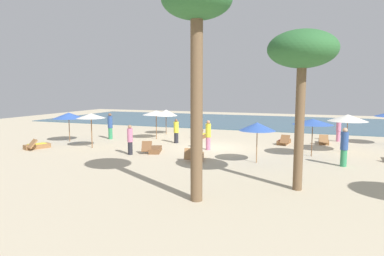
# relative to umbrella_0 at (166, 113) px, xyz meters

# --- Properties ---
(ground_plane) EXTENTS (60.00, 60.00, 0.00)m
(ground_plane) POSITION_rel_umbrella_0_xyz_m (5.34, -4.66, -1.75)
(ground_plane) COLOR beige
(ocean_water) EXTENTS (48.00, 16.00, 0.06)m
(ocean_water) POSITION_rel_umbrella_0_xyz_m (5.34, 12.34, -1.72)
(ocean_water) COLOR #3D6075
(ocean_water) RESTS_ON ground_plane
(umbrella_0) EXTENTS (1.89, 1.89, 2.01)m
(umbrella_0) POSITION_rel_umbrella_0_xyz_m (0.00, 0.00, 0.00)
(umbrella_0) COLOR brown
(umbrella_0) RESTS_ON ground_plane
(umbrella_1) EXTENTS (1.83, 1.83, 2.06)m
(umbrella_1) POSITION_rel_umbrella_0_xyz_m (8.72, -8.03, 0.09)
(umbrella_1) COLOR olive
(umbrella_1) RESTS_ON ground_plane
(umbrella_2) EXTENTS (2.18, 2.18, 2.09)m
(umbrella_2) POSITION_rel_umbrella_0_xyz_m (11.31, -5.38, 0.18)
(umbrella_2) COLOR brown
(umbrella_2) RESTS_ON ground_plane
(umbrella_3) EXTENTS (1.78, 1.78, 2.18)m
(umbrella_3) POSITION_rel_umbrella_0_xyz_m (-1.77, -7.36, 0.27)
(umbrella_3) COLOR brown
(umbrella_3) RESTS_ON ground_plane
(umbrella_4) EXTENTS (2.01, 2.01, 2.12)m
(umbrella_4) POSITION_rel_umbrella_0_xyz_m (0.46, -2.73, 0.20)
(umbrella_4) COLOR brown
(umbrella_4) RESTS_ON ground_plane
(umbrella_5) EXTENTS (2.23, 2.23, 2.25)m
(umbrella_5) POSITION_rel_umbrella_0_xyz_m (13.20, -3.48, 0.29)
(umbrella_5) COLOR brown
(umbrella_5) RESTS_ON ground_plane
(umbrella_7) EXTENTS (2.14, 2.14, 2.04)m
(umbrella_7) POSITION_rel_umbrella_0_xyz_m (-4.86, -5.77, 0.08)
(umbrella_7) COLOR brown
(umbrella_7) RESTS_ON ground_plane
(lounger_0) EXTENTS (0.65, 1.71, 0.68)m
(lounger_0) POSITION_rel_umbrella_0_xyz_m (12.03, -0.61, -1.58)
(lounger_0) COLOR olive
(lounger_0) RESTS_ON ground_plane
(lounger_1) EXTENTS (0.68, 1.67, 0.74)m
(lounger_1) POSITION_rel_umbrella_0_xyz_m (3.37, -1.01, -1.58)
(lounger_1) COLOR brown
(lounger_1) RESTS_ON ground_plane
(lounger_3) EXTENTS (1.23, 1.79, 0.68)m
(lounger_3) POSITION_rel_umbrella_0_xyz_m (-4.81, -8.84, -1.58)
(lounger_3) COLOR olive
(lounger_3) RESTS_ON ground_plane
(lounger_4) EXTENTS (1.03, 1.78, 0.70)m
(lounger_4) POSITION_rel_umbrella_0_xyz_m (5.66, -8.44, -1.59)
(lounger_4) COLOR olive
(lounger_4) RESTS_ON ground_plane
(lounger_5) EXTENTS (1.08, 1.75, 0.74)m
(lounger_5) POSITION_rel_umbrella_0_xyz_m (2.63, -7.35, -1.58)
(lounger_5) COLOR brown
(lounger_5) RESTS_ON ground_plane
(lounger_6) EXTENTS (0.86, 1.76, 0.70)m
(lounger_6) POSITION_rel_umbrella_0_xyz_m (9.51, -1.70, -1.58)
(lounger_6) COLOR brown
(lounger_6) RESTS_ON ground_plane
(person_0) EXTENTS (0.41, 0.41, 1.69)m
(person_0) POSITION_rel_umbrella_0_xyz_m (13.00, 0.78, -0.90)
(person_0) COLOR #D17299
(person_0) RESTS_ON ground_plane
(person_1) EXTENTS (0.48, 0.48, 1.66)m
(person_1) POSITION_rel_umbrella_0_xyz_m (2.52, -3.82, -0.92)
(person_1) COLOR #26262D
(person_1) RESTS_ON ground_plane
(person_2) EXTENTS (0.38, 0.38, 1.93)m
(person_2) POSITION_rel_umbrella_0_xyz_m (-2.76, -3.85, -0.77)
(person_2) COLOR #338C59
(person_2) RESTS_ON ground_plane
(person_3) EXTENTS (0.45, 0.45, 1.82)m
(person_3) POSITION_rel_umbrella_0_xyz_m (5.35, -5.49, -0.83)
(person_3) COLOR #D17299
(person_3) RESTS_ON ground_plane
(person_4) EXTENTS (0.31, 0.31, 1.70)m
(person_4) POSITION_rel_umbrella_0_xyz_m (1.64, -8.44, -0.89)
(person_4) COLOR #26262D
(person_4) RESTS_ON ground_plane
(person_5) EXTENTS (0.50, 0.50, 1.89)m
(person_5) POSITION_rel_umbrella_0_xyz_m (12.80, -7.36, -0.80)
(person_5) COLOR #338C59
(person_5) RESTS_ON ground_plane
(palm_0) EXTENTS (2.26, 2.26, 7.18)m
(palm_0) POSITION_rel_umbrella_0_xyz_m (7.79, -14.48, 4.33)
(palm_0) COLOR brown
(palm_0) RESTS_ON ground_plane
(palm_2) EXTENTS (2.48, 2.48, 5.84)m
(palm_2) POSITION_rel_umbrella_0_xyz_m (10.91, -12.03, 3.23)
(palm_2) COLOR brown
(palm_2) RESTS_ON ground_plane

